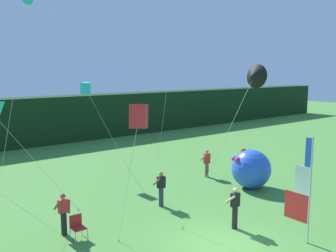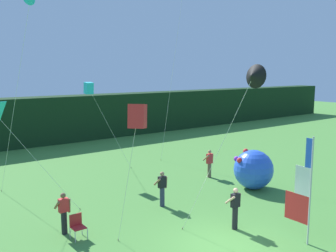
# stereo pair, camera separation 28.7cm
# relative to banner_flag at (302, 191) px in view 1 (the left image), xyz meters

# --- Properties ---
(ground_plane) EXTENTS (120.00, 120.00, 0.00)m
(ground_plane) POSITION_rel_banner_flag_xyz_m (-2.49, 1.39, -1.88)
(ground_plane) COLOR #478438
(distant_treeline) EXTENTS (80.00, 2.40, 3.96)m
(distant_treeline) POSITION_rel_banner_flag_xyz_m (-2.49, 23.79, 0.10)
(distant_treeline) COLOR black
(distant_treeline) RESTS_ON ground
(banner_flag) EXTENTS (0.06, 1.03, 3.91)m
(banner_flag) POSITION_rel_banner_flag_xyz_m (0.00, 0.00, 0.00)
(banner_flag) COLOR #B7B7BC
(banner_flag) RESTS_ON ground
(person_near_banner) EXTENTS (0.55, 0.48, 1.61)m
(person_near_banner) POSITION_rel_banner_flag_xyz_m (-6.59, 5.80, -1.02)
(person_near_banner) COLOR black
(person_near_banner) RESTS_ON ground
(person_mid_field) EXTENTS (0.55, 0.48, 1.62)m
(person_mid_field) POSITION_rel_banner_flag_xyz_m (3.03, 7.99, -1.01)
(person_mid_field) COLOR brown
(person_mid_field) RESTS_ON ground
(person_far_left) EXTENTS (0.55, 0.48, 1.62)m
(person_far_left) POSITION_rel_banner_flag_xyz_m (-1.90, 5.90, -1.01)
(person_far_left) COLOR #2D334C
(person_far_left) RESTS_ON ground
(person_far_right) EXTENTS (0.55, 0.48, 1.67)m
(person_far_right) POSITION_rel_banner_flag_xyz_m (-1.10, 2.18, -0.99)
(person_far_right) COLOR black
(person_far_right) RESTS_ON ground
(inflatable_balloon) EXTENTS (2.06, 2.06, 2.06)m
(inflatable_balloon) POSITION_rel_banner_flag_xyz_m (3.42, 5.08, -0.84)
(inflatable_balloon) COLOR blue
(inflatable_balloon) RESTS_ON ground
(folding_chair) EXTENTS (0.51, 0.51, 0.89)m
(folding_chair) POSITION_rel_banner_flag_xyz_m (-6.33, 5.17, -1.36)
(folding_chair) COLOR #BCBCC1
(folding_chair) RESTS_ON ground
(kite_cyan_box_0) EXTENTS (2.66, 1.00, 5.48)m
(kite_cyan_box_0) POSITION_rel_banner_flag_xyz_m (-1.92, 13.21, 3.22)
(kite_cyan_box_0) COLOR brown
(kite_cyan_box_0) RESTS_ON ground
(kite_red_box_3) EXTENTS (0.78, 1.66, 5.12)m
(kite_red_box_3) POSITION_rel_banner_flag_xyz_m (-5.16, 2.78, 2.82)
(kite_red_box_3) COLOR brown
(kite_red_box_3) RESTS_ON ground
(kite_purple_diamond_4) EXTENTS (1.63, 0.99, 12.19)m
(kite_purple_diamond_4) POSITION_rel_banner_flag_xyz_m (4.47, 12.35, 8.79)
(kite_purple_diamond_4) COLOR brown
(kite_purple_diamond_4) RESTS_ON ground
(kite_black_delta_5) EXTENTS (0.93, 3.10, 6.39)m
(kite_black_delta_5) POSITION_rel_banner_flag_xyz_m (-2.05, 0.70, 4.09)
(kite_black_delta_5) COLOR brown
(kite_black_delta_5) RESTS_ON ground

